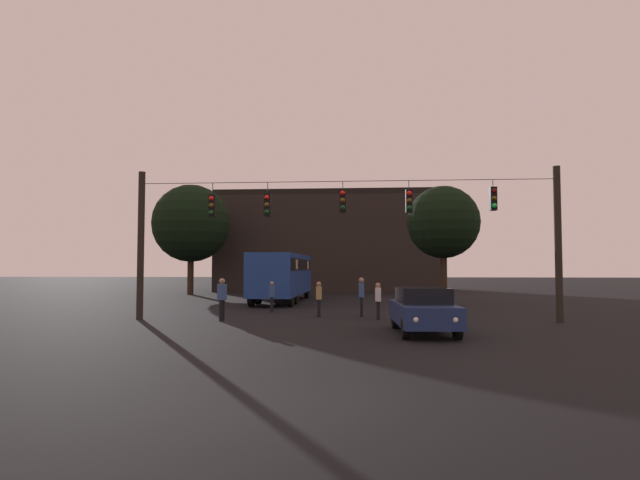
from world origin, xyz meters
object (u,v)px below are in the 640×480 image
object	(u,v)px
pedestrian_near_bus	(378,299)
pedestrian_crossing_right	(319,297)
tree_behind_building	(443,222)
city_bus	(283,272)
tree_left_silhouette	(191,223)
pedestrian_crossing_left	(272,295)
pedestrian_trailing	(361,294)
car_near_right	(423,309)
pedestrian_crossing_center	(222,297)

from	to	relation	value
pedestrian_near_bus	pedestrian_crossing_right	bearing A→B (deg)	158.10
tree_behind_building	city_bus	bearing A→B (deg)	168.33
pedestrian_crossing_right	tree_left_silhouette	distance (m)	22.21
pedestrian_crossing_left	pedestrian_trailing	size ratio (longest dim) A/B	0.87
pedestrian_crossing_left	tree_behind_building	world-z (taller)	tree_behind_building
city_bus	pedestrian_trailing	bearing A→B (deg)	-62.91
city_bus	pedestrian_crossing_right	xyz separation A→B (m)	(3.08, -9.94, -1.00)
pedestrian_crossing_left	pedestrian_crossing_right	xyz separation A→B (m)	(2.46, -2.12, 0.03)
tree_left_silhouette	car_near_right	bearing A→B (deg)	-56.54
tree_left_silhouette	tree_behind_building	world-z (taller)	tree_left_silhouette
pedestrian_crossing_left	tree_left_silhouette	distance (m)	19.21
pedestrian_crossing_center	pedestrian_crossing_right	xyz separation A→B (m)	(3.80, 2.18, -0.12)
tree_behind_building	pedestrian_trailing	bearing A→B (deg)	-122.21
pedestrian_near_bus	tree_left_silhouette	distance (m)	24.49
car_near_right	pedestrian_near_bus	xyz separation A→B (m)	(-1.34, 4.52, 0.06)
city_bus	car_near_right	world-z (taller)	city_bus
car_near_right	pedestrian_crossing_right	distance (m)	6.80
pedestrian_crossing_left	tree_left_silhouette	bearing A→B (deg)	120.10
tree_behind_building	car_near_right	bearing A→B (deg)	-101.80
tree_left_silhouette	pedestrian_crossing_left	bearing A→B (deg)	-59.90
car_near_right	pedestrian_crossing_left	bearing A→B (deg)	129.71
car_near_right	pedestrian_crossing_right	xyz separation A→B (m)	(-3.92, 5.56, 0.07)
pedestrian_crossing_right	pedestrian_near_bus	distance (m)	2.78
pedestrian_crossing_left	pedestrian_crossing_right	distance (m)	3.25
pedestrian_crossing_right	pedestrian_near_bus	size ratio (longest dim) A/B	1.01
pedestrian_crossing_center	pedestrian_trailing	world-z (taller)	pedestrian_crossing_center
city_bus	pedestrian_crossing_right	size ratio (longest dim) A/B	7.10
car_near_right	tree_left_silhouette	distance (m)	28.90
pedestrian_near_bus	pedestrian_crossing_left	bearing A→B (deg)	147.94
pedestrian_near_bus	tree_behind_building	xyz separation A→B (m)	(4.15, 8.96, 3.97)
city_bus	tree_left_silhouette	world-z (taller)	tree_left_silhouette
city_bus	pedestrian_crossing_center	xyz separation A→B (m)	(-0.72, -12.12, -0.87)
pedestrian_crossing_left	city_bus	bearing A→B (deg)	94.51
city_bus	tree_behind_building	xyz separation A→B (m)	(9.81, -2.03, 2.96)
pedestrian_crossing_right	tree_left_silhouette	xyz separation A→B (m)	(-11.78, 18.19, 4.87)
pedestrian_trailing	tree_behind_building	world-z (taller)	tree_behind_building
city_bus	pedestrian_crossing_left	bearing A→B (deg)	-85.49
city_bus	pedestrian_trailing	xyz separation A→B (m)	(4.97, -9.71, -0.88)
pedestrian_crossing_left	pedestrian_crossing_center	world-z (taller)	pedestrian_crossing_center
car_near_right	city_bus	bearing A→B (deg)	114.29
pedestrian_crossing_right	pedestrian_trailing	world-z (taller)	pedestrian_trailing
pedestrian_crossing_center	tree_left_silhouette	size ratio (longest dim) A/B	0.20
pedestrian_crossing_center	pedestrian_crossing_right	bearing A→B (deg)	29.83
pedestrian_crossing_left	pedestrian_near_bus	distance (m)	5.95
pedestrian_near_bus	tree_behind_building	world-z (taller)	tree_behind_building
car_near_right	tree_left_silhouette	world-z (taller)	tree_left_silhouette
car_near_right	pedestrian_trailing	xyz separation A→B (m)	(-2.03, 5.79, 0.19)
car_near_right	tree_behind_building	bearing A→B (deg)	78.20
tree_left_silhouette	pedestrian_near_bus	bearing A→B (deg)	-53.25
pedestrian_trailing	tree_left_silhouette	world-z (taller)	tree_left_silhouette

